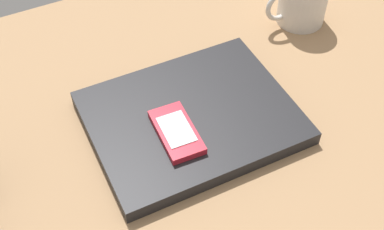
{
  "coord_description": "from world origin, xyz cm",
  "views": [
    {
      "loc": [
        23.81,
        45.12,
        61.58
      ],
      "look_at": [
        0.97,
        0.24,
        5.0
      ],
      "focal_mm": 46.79,
      "sensor_mm": 36.0,
      "label": 1
    }
  ],
  "objects": [
    {
      "name": "desk_surface",
      "position": [
        0.0,
        0.0,
        1.5
      ],
      "size": [
        120.0,
        80.0,
        3.0
      ],
      "primitive_type": "cube",
      "color": "#9E7751",
      "rests_on": "ground"
    },
    {
      "name": "laptop_closed",
      "position": [
        0.97,
        0.24,
        4.18
      ],
      "size": [
        30.95,
        24.75,
        2.37
      ],
      "primitive_type": "cube",
      "rotation": [
        0.0,
        0.0,
        -0.02
      ],
      "color": "black",
      "rests_on": "desk_surface"
    },
    {
      "name": "cell_phone_on_laptop",
      "position": [
        4.84,
        2.88,
        5.97
      ],
      "size": [
        5.76,
        10.33,
        1.27
      ],
      "color": "red",
      "rests_on": "laptop_closed"
    }
  ]
}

